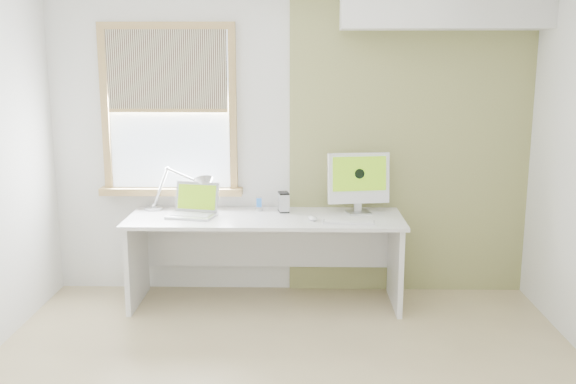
{
  "coord_description": "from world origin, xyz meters",
  "views": [
    {
      "loc": [
        0.09,
        -3.63,
        1.96
      ],
      "look_at": [
        0.0,
        1.05,
        1.0
      ],
      "focal_mm": 40.31,
      "sensor_mm": 36.0,
      "label": 1
    }
  ],
  "objects_px": {
    "external_drive": "(284,202)",
    "desk": "(266,238)",
    "imac": "(359,179)",
    "laptop": "(194,208)",
    "desk_lamp": "(195,189)"
  },
  "relations": [
    {
      "from": "laptop",
      "to": "imac",
      "type": "xyz_separation_m",
      "value": [
        1.33,
        0.12,
        0.21
      ]
    },
    {
      "from": "desk_lamp",
      "to": "laptop",
      "type": "height_order",
      "value": "desk_lamp"
    },
    {
      "from": "desk",
      "to": "desk_lamp",
      "type": "bearing_deg",
      "value": 169.37
    },
    {
      "from": "external_drive",
      "to": "imac",
      "type": "bearing_deg",
      "value": -1.85
    },
    {
      "from": "desk",
      "to": "desk_lamp",
      "type": "xyz_separation_m",
      "value": [
        -0.59,
        0.11,
        0.39
      ]
    },
    {
      "from": "desk",
      "to": "external_drive",
      "type": "height_order",
      "value": "external_drive"
    },
    {
      "from": "desk",
      "to": "imac",
      "type": "relative_size",
      "value": 4.32
    },
    {
      "from": "laptop",
      "to": "desk_lamp",
      "type": "bearing_deg",
      "value": 95.66
    },
    {
      "from": "external_drive",
      "to": "desk",
      "type": "bearing_deg",
      "value": -140.52
    },
    {
      "from": "desk_lamp",
      "to": "desk",
      "type": "bearing_deg",
      "value": -10.63
    },
    {
      "from": "desk_lamp",
      "to": "imac",
      "type": "bearing_deg",
      "value": -0.55
    },
    {
      "from": "desk",
      "to": "laptop",
      "type": "relative_size",
      "value": 5.27
    },
    {
      "from": "desk",
      "to": "external_drive",
      "type": "bearing_deg",
      "value": 39.48
    },
    {
      "from": "desk_lamp",
      "to": "laptop",
      "type": "relative_size",
      "value": 1.52
    },
    {
      "from": "imac",
      "to": "laptop",
      "type": "bearing_deg",
      "value": -174.7
    }
  ]
}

